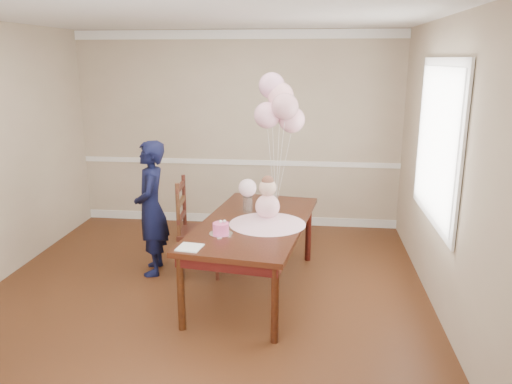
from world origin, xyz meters
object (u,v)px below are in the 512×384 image
(birthday_cake, at_px, (221,228))
(woman, at_px, (151,208))
(dining_table_top, at_px, (254,223))
(dining_chair_seat, at_px, (201,232))

(birthday_cake, xyz_separation_m, woman, (-0.91, 0.74, -0.06))
(dining_table_top, xyz_separation_m, dining_chair_seat, (-0.63, 0.36, -0.25))
(birthday_cake, height_order, woman, woman)
(birthday_cake, bearing_deg, dining_chair_seat, 115.32)
(dining_table_top, height_order, dining_chair_seat, dining_table_top)
(woman, bearing_deg, birthday_cake, 38.53)
(birthday_cake, bearing_deg, woman, 140.78)
(birthday_cake, distance_m, woman, 1.17)
(dining_chair_seat, height_order, woman, woman)
(dining_table_top, distance_m, woman, 1.21)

